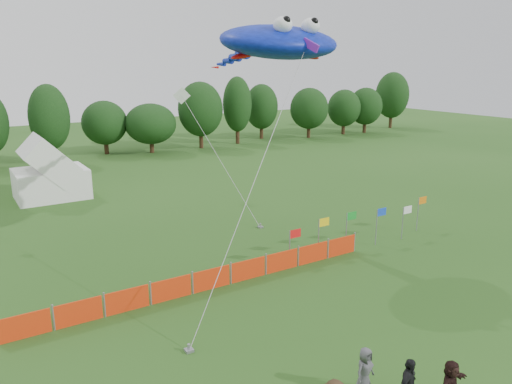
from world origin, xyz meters
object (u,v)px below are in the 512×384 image
barrier_fence (211,279)px  stingray_kite (275,43)px  spectator_e (365,370)px  tent_right (50,174)px

barrier_fence → stingray_kite: size_ratio=1.19×
stingray_kite → spectator_e: bearing=-110.8°
spectator_e → stingray_kite: size_ratio=0.10×
tent_right → barrier_fence: tent_right is taller
tent_right → spectator_e: (3.77, -30.27, -1.11)m
spectator_e → stingray_kite: (4.48, 11.79, 10.43)m
tent_right → stingray_kite: 22.28m
spectator_e → barrier_fence: bearing=83.9°
tent_right → spectator_e: tent_right is taller
spectator_e → stingray_kite: 16.36m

